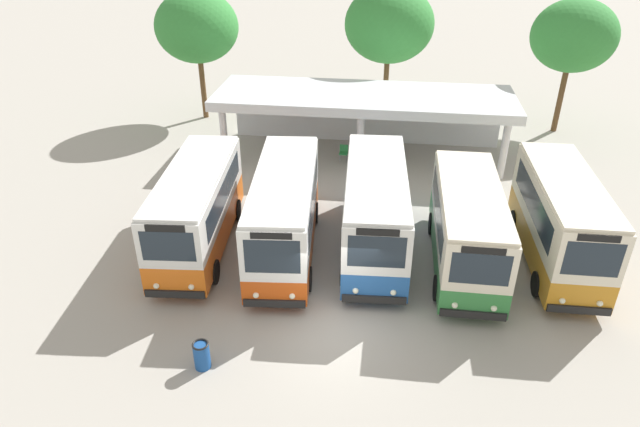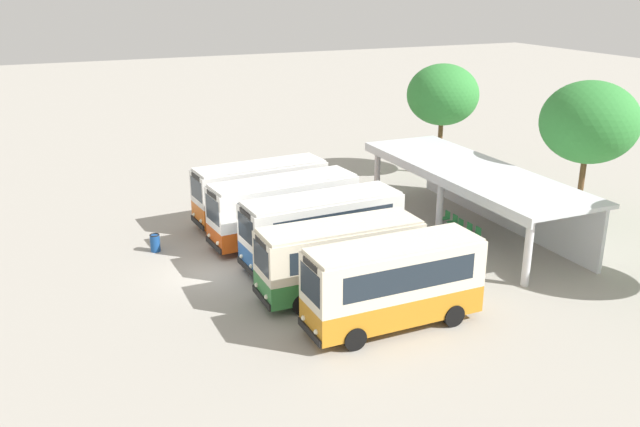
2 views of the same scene
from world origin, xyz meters
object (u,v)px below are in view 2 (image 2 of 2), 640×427
Objects in this scene: waiting_chair_end_by_column at (446,217)px; litter_bin_apron at (155,243)px; city_bus_fourth_amber at (340,256)px; city_bus_nearest_orange at (261,190)px; waiting_chair_middle_seat at (459,225)px; city_bus_second_in_row at (284,207)px; city_bus_middle_cream at (322,227)px; waiting_chair_second_from_end at (453,221)px; city_bus_fifth_blue at (393,282)px; waiting_chair_fourth_seat at (468,229)px; waiting_chair_fifth_seat at (476,234)px.

litter_bin_apron is at bearing -100.14° from waiting_chair_end_by_column.
litter_bin_apron is (-8.04, -6.34, -1.31)m from city_bus_fourth_amber.
waiting_chair_middle_seat is (6.17, 8.90, -1.30)m from city_bus_nearest_orange.
city_bus_fourth_amber is (6.73, -0.01, -0.08)m from city_bus_second_in_row.
city_bus_middle_cream reaches higher than city_bus_nearest_orange.
city_bus_nearest_orange is 8.78× the size of waiting_chair_second_from_end.
city_bus_second_in_row is 1.01× the size of city_bus_middle_cream.
waiting_chair_second_from_end is at bearing 170.21° from waiting_chair_middle_seat.
city_bus_fourth_amber reaches higher than litter_bin_apron.
city_bus_second_in_row is 1.10× the size of city_bus_fifth_blue.
city_bus_middle_cream is 8.58m from waiting_chair_end_by_column.
litter_bin_apron reaches higher than waiting_chair_end_by_column.
city_bus_second_in_row is 9.11m from waiting_chair_end_by_column.
city_bus_second_in_row reaches higher than city_bus_middle_cream.
city_bus_fifth_blue reaches higher than waiting_chair_second_from_end.
city_bus_fourth_amber is 8.31× the size of waiting_chair_middle_seat.
city_bus_fifth_blue reaches higher than city_bus_second_in_row.
waiting_chair_second_from_end is at bearing 177.93° from waiting_chair_fourth_seat.
city_bus_nearest_orange is at bearing -176.79° from city_bus_fifth_blue.
city_bus_fourth_amber is 8.31× the size of waiting_chair_fourth_seat.
city_bus_middle_cream is 9.08× the size of waiting_chair_second_from_end.
waiting_chair_middle_seat is at bearing 114.05° from city_bus_fourth_amber.
waiting_chair_fourth_seat is (0.69, 0.07, 0.00)m from waiting_chair_middle_seat.
city_bus_second_in_row is at bearing -115.11° from waiting_chair_fifth_seat.
city_bus_fifth_blue reaches higher than waiting_chair_end_by_column.
waiting_chair_middle_seat is at bearing 74.83° from litter_bin_apron.
city_bus_nearest_orange is 10.10m from city_bus_fourth_amber.
waiting_chair_middle_seat is (1.38, -0.10, 0.00)m from waiting_chair_end_by_column.
city_bus_fifth_blue is at bearing 31.57° from litter_bin_apron.
waiting_chair_end_by_column is 1.00× the size of waiting_chair_middle_seat.
city_bus_second_in_row reaches higher than waiting_chair_second_from_end.
waiting_chair_second_from_end is 1.00× the size of waiting_chair_fifth_seat.
litter_bin_apron is at bearing -71.80° from city_bus_nearest_orange.
waiting_chair_end_by_column is (-1.95, 8.25, -1.32)m from city_bus_middle_cream.
city_bus_nearest_orange is 13.49m from city_bus_fifth_blue.
city_bus_nearest_orange is 8.78× the size of waiting_chair_fourth_seat.
litter_bin_apron is (2.06, -6.26, -1.37)m from city_bus_nearest_orange.
waiting_chair_second_from_end is (-1.26, 8.28, -1.32)m from city_bus_middle_cream.
city_bus_second_in_row is at bearing -103.30° from waiting_chair_second_from_end.
waiting_chair_fourth_seat is at bearing 110.06° from city_bus_fourth_amber.
city_bus_fifth_blue is 10.25m from waiting_chair_fifth_seat.
waiting_chair_fifth_seat is (4.18, 8.92, -1.32)m from city_bus_second_in_row.
city_bus_fifth_blue is (3.37, 0.67, 0.14)m from city_bus_fourth_amber.
city_bus_second_in_row is 1.10× the size of city_bus_fourth_amber.
city_bus_second_in_row is 9.94m from waiting_chair_fifth_seat.
litter_bin_apron is at bearing -123.76° from city_bus_middle_cream.
city_bus_second_in_row is 6.63m from litter_bin_apron.
city_bus_fourth_amber reaches higher than waiting_chair_end_by_column.
city_bus_nearest_orange reaches higher than waiting_chair_fifth_seat.
city_bus_second_in_row is 9.13× the size of waiting_chair_end_by_column.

